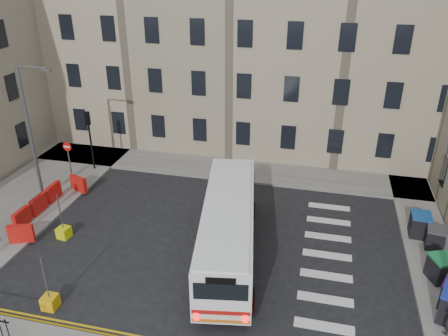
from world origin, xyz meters
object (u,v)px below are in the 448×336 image
at_px(bus, 228,226).
at_px(wheelie_bin_e, 420,225).
at_px(wheelie_bin_c, 441,268).
at_px(wheelie_bin_d, 435,238).
at_px(bollard_chevron, 50,302).
at_px(bollard_yellow, 64,232).
at_px(streetlamp, 30,134).

bearing_deg(bus, wheelie_bin_e, 11.74).
height_order(wheelie_bin_c, wheelie_bin_d, wheelie_bin_c).
bearing_deg(wheelie_bin_c, bollard_chevron, 176.28).
height_order(bus, wheelie_bin_c, bus).
relative_size(wheelie_bin_d, bollard_yellow, 1.91).
bearing_deg(wheelie_bin_c, wheelie_bin_e, 73.07).
distance_m(wheelie_bin_d, bollard_yellow, 19.06).
bearing_deg(bollard_yellow, streetlamp, 136.59).
relative_size(bus, bollard_yellow, 17.75).
distance_m(streetlamp, bollard_chevron, 10.64).
xyz_separation_m(wheelie_bin_e, bollard_yellow, (-18.16, -4.35, -0.48)).
bearing_deg(bollard_yellow, wheelie_bin_c, 2.52).
distance_m(streetlamp, wheelie_bin_d, 22.48).
height_order(streetlamp, wheelie_bin_e, streetlamp).
bearing_deg(wheelie_bin_e, bollard_chevron, -147.47).
xyz_separation_m(wheelie_bin_c, bollard_chevron, (-16.21, -5.56, -0.45)).
bearing_deg(streetlamp, wheelie_bin_d, 0.33).
xyz_separation_m(bus, bollard_yellow, (-8.74, -0.65, -1.33)).
xyz_separation_m(wheelie_bin_c, wheelie_bin_d, (0.24, 2.56, -0.03)).
bearing_deg(wheelie_bin_c, wheelie_bin_d, 61.95).
relative_size(streetlamp, bollard_yellow, 13.57).
distance_m(streetlamp, bollard_yellow, 6.22).
height_order(wheelie_bin_c, bollard_yellow, wheelie_bin_c).
height_order(wheelie_bin_d, bollard_yellow, wheelie_bin_d).
relative_size(wheelie_bin_d, bollard_chevron, 1.91).
height_order(bus, bollard_yellow, bus).
xyz_separation_m(wheelie_bin_d, bollard_chevron, (-16.46, -8.13, -0.42)).
bearing_deg(wheelie_bin_d, bus, -155.79).
height_order(wheelie_bin_d, wheelie_bin_e, wheelie_bin_e).
bearing_deg(bollard_chevron, wheelie_bin_d, 26.28).
relative_size(streetlamp, bus, 0.76).
xyz_separation_m(bollard_yellow, bollard_chevron, (2.30, -4.75, 0.00)).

